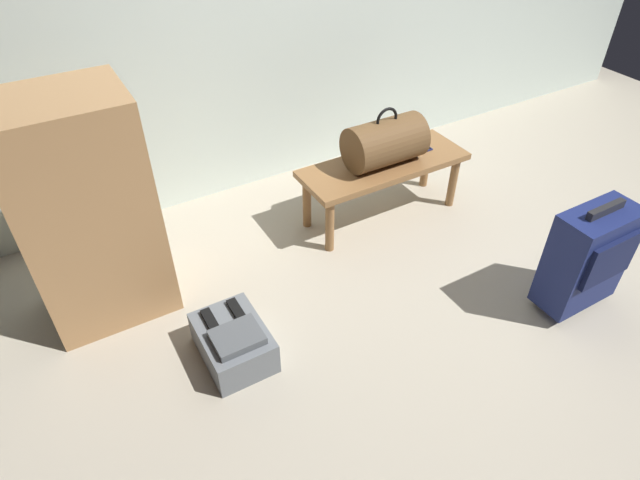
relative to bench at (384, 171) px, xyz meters
name	(u,v)px	position (x,y,z in m)	size (l,w,h in m)	color
ground_plane	(465,299)	(-0.04, -0.82, -0.31)	(6.60, 6.60, 0.00)	#B2A893
bench	(384,171)	(0.00, 0.00, 0.00)	(1.00, 0.36, 0.37)	olive
duffel_bag_brown	(385,142)	(-0.01, 0.00, 0.19)	(0.44, 0.26, 0.34)	brown
cell_phone	(421,146)	(0.30, 0.04, 0.06)	(0.07, 0.14, 0.01)	#191E4C
suitcase_upright_navy	(587,257)	(0.39, -1.10, 0.00)	(0.40, 0.22, 0.60)	navy
backpack_grey	(234,342)	(-1.20, -0.57, -0.22)	(0.28, 0.38, 0.21)	slate
side_cabinet	(87,214)	(-1.59, 0.06, 0.24)	(0.56, 0.44, 1.10)	#A87A4C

